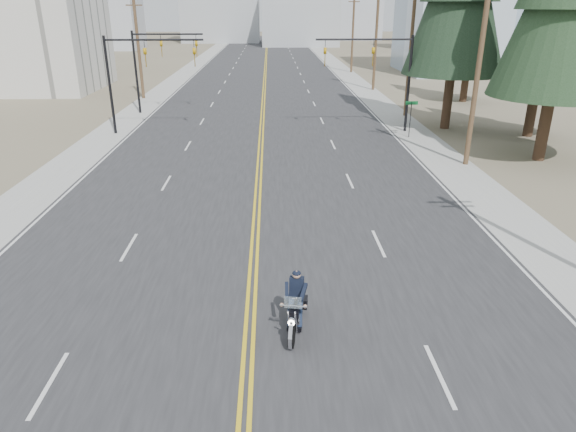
% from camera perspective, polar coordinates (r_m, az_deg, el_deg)
% --- Properties ---
extents(road, '(20.00, 200.00, 0.01)m').
position_cam_1_polar(road, '(77.13, -2.56, 15.63)').
color(road, '#303033').
rests_on(road, ground).
extents(sidewalk_left, '(3.00, 200.00, 0.01)m').
position_cam_1_polar(sidewalk_left, '(78.09, -11.34, 15.32)').
color(sidewalk_left, '#A5A5A0').
rests_on(sidewalk_left, ground).
extents(sidewalk_right, '(3.00, 200.00, 0.01)m').
position_cam_1_polar(sidewalk_right, '(77.88, 6.26, 15.59)').
color(sidewalk_right, '#A5A5A0').
rests_on(sidewalk_right, ground).
extents(traffic_mast_left, '(7.10, 0.26, 7.00)m').
position_cam_1_polar(traffic_mast_left, '(40.00, -16.58, 15.72)').
color(traffic_mast_left, black).
rests_on(traffic_mast_left, ground).
extents(traffic_mast_right, '(7.10, 0.26, 7.00)m').
position_cam_1_polar(traffic_mast_right, '(39.69, 10.51, 16.19)').
color(traffic_mast_right, black).
rests_on(traffic_mast_right, ground).
extents(traffic_mast_far, '(6.10, 0.26, 7.00)m').
position_cam_1_polar(traffic_mast_far, '(47.84, -14.66, 16.77)').
color(traffic_mast_far, black).
rests_on(traffic_mast_far, ground).
extents(street_sign, '(0.90, 0.06, 2.62)m').
position_cam_1_polar(street_sign, '(38.64, 13.49, 11.09)').
color(street_sign, black).
rests_on(street_sign, ground).
extents(utility_pole_b, '(2.20, 0.30, 11.50)m').
position_cam_1_polar(utility_pole_b, '(32.01, 20.48, 15.72)').
color(utility_pole_b, brown).
rests_on(utility_pole_b, ground).
extents(utility_pole_c, '(2.20, 0.30, 11.00)m').
position_cam_1_polar(utility_pole_c, '(46.25, 13.48, 17.78)').
color(utility_pole_c, brown).
rests_on(utility_pole_c, ground).
extents(utility_pole_d, '(2.20, 0.30, 11.50)m').
position_cam_1_polar(utility_pole_d, '(60.84, 9.78, 19.23)').
color(utility_pole_d, brown).
rests_on(utility_pole_d, ground).
extents(utility_pole_e, '(2.20, 0.30, 11.00)m').
position_cam_1_polar(utility_pole_e, '(77.58, 7.22, 19.77)').
color(utility_pole_e, brown).
rests_on(utility_pole_e, ground).
extents(utility_pole_left, '(2.20, 0.30, 10.50)m').
position_cam_1_polar(utility_pole_left, '(56.29, -16.33, 17.96)').
color(utility_pole_left, brown).
rests_on(utility_pole_left, ground).
extents(haze_bldg_b, '(18.00, 14.00, 14.00)m').
position_cam_1_polar(haze_bldg_b, '(131.83, 1.31, 21.44)').
color(haze_bldg_b, '#ADB2B7').
rests_on(haze_bldg_b, ground).
extents(haze_bldg_c, '(16.00, 12.00, 18.00)m').
position_cam_1_polar(haze_bldg_c, '(123.05, 17.94, 21.34)').
color(haze_bldg_c, '#B7BCC6').
rests_on(haze_bldg_c, ground).
extents(haze_bldg_e, '(14.00, 14.00, 12.00)m').
position_cam_1_polar(haze_bldg_e, '(158.51, 7.36, 21.06)').
color(haze_bldg_e, '#B7BCC6').
rests_on(haze_bldg_e, ground).
extents(haze_bldg_f, '(12.00, 12.00, 16.00)m').
position_cam_1_polar(haze_bldg_f, '(145.72, -23.86, 20.18)').
color(haze_bldg_f, '#ADB2B7').
rests_on(haze_bldg_f, ground).
extents(motorcyclist, '(1.35, 2.44, 1.80)m').
position_cam_1_polar(motorcyclist, '(15.11, 0.81, -9.68)').
color(motorcyclist, black).
rests_on(motorcyclist, ground).
extents(conifer_mid, '(5.28, 5.28, 14.09)m').
position_cam_1_polar(conifer_mid, '(41.43, 26.93, 18.92)').
color(conifer_mid, '#382619').
rests_on(conifer_mid, ground).
extents(conifer_far, '(5.70, 5.70, 15.26)m').
position_cam_1_polar(conifer_far, '(55.15, 20.03, 20.90)').
color(conifer_far, '#382619').
rests_on(conifer_far, ground).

